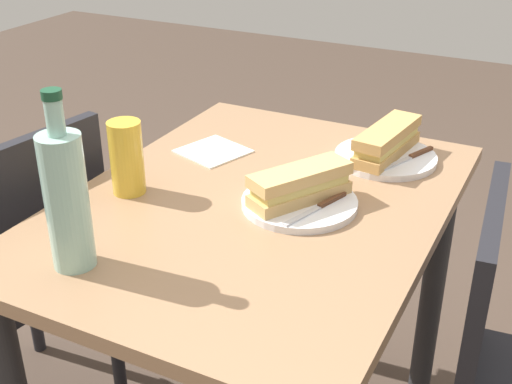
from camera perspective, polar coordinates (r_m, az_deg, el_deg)
name	(u,v)px	position (r m, az deg, el deg)	size (l,w,h in m)	color
dining_table	(256,257)	(1.45, 0.00, -5.51)	(0.98, 0.73, 0.75)	#997251
chair_near	(21,270)	(1.72, -19.22, -6.26)	(0.46, 0.46, 0.86)	black
plate_near	(299,203)	(1.36, 3.69, -0.92)	(0.23, 0.23, 0.01)	white
baguette_sandwich_near	(300,184)	(1.34, 3.74, 0.65)	(0.22, 0.17, 0.07)	tan
knife_near	(320,207)	(1.33, 5.39, -1.23)	(0.17, 0.07, 0.01)	silver
plate_far	(385,157)	(1.59, 10.88, 2.89)	(0.23, 0.23, 0.01)	white
baguette_sandwich_far	(387,141)	(1.57, 11.01, 4.27)	(0.24, 0.10, 0.07)	tan
knife_far	(411,157)	(1.58, 12.93, 2.90)	(0.17, 0.08, 0.01)	silver
water_bottle	(66,198)	(1.16, -15.72, -0.53)	(0.07, 0.07, 0.32)	#99C6B7
beer_glass	(127,158)	(1.41, -10.87, 2.87)	(0.07, 0.07, 0.16)	gold
paper_napkin	(213,151)	(1.61, -3.65, 3.46)	(0.14, 0.14, 0.00)	white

